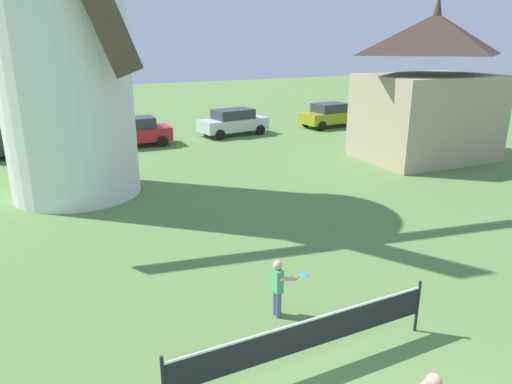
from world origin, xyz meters
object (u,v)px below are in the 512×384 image
Objects in this scene: parked_car_red at (134,131)px; parked_car_mustard at (330,115)px; tennis_net at (308,335)px; player_far at (278,285)px; windmill at (58,12)px; parked_car_black at (2,142)px; chapel at (429,90)px; parked_car_silver at (233,122)px.

parked_car_red is 0.98× the size of parked_car_mustard.
player_far reaches higher than tennis_net.
windmill is at bearing 100.71° from tennis_net.
windmill is 9.81m from parked_car_black.
parked_car_black is 0.52× the size of chapel.
player_far is at bearing 77.67° from tennis_net.
windmill reaches higher than parked_car_silver.
parked_car_silver is (7.22, 18.63, 0.09)m from player_far.
parked_car_silver is at bearing 177.63° from parked_car_mustard.
player_far is at bearing -75.72° from windmill.
windmill is 3.60× the size of parked_car_red.
chapel reaches higher than parked_car_black.
parked_car_red is 6.11m from parked_car_silver.
parked_car_red is (3.83, 7.51, -5.62)m from windmill.
parked_car_mustard is (19.40, 0.12, -0.00)m from parked_car_black.
parked_car_silver is (6.09, 0.51, 0.00)m from parked_car_red.
player_far is at bearing -93.56° from parked_car_red.
chapel reaches higher than parked_car_red.
tennis_net is (2.33, -12.32, -5.74)m from windmill.
chapel is (18.43, -9.14, 2.47)m from parked_car_black.
parked_car_black is 0.90× the size of parked_car_silver.
parked_car_black is 20.72m from chapel.
parked_car_mustard is (6.88, -0.29, -0.00)m from parked_car_silver.
parked_car_black is (-4.92, 19.92, 0.12)m from tennis_net.
chapel reaches higher than parked_car_mustard.
parked_car_silver and parked_car_mustard have the same top height.
parked_car_silver is 11.50m from chapel.
player_far is 0.32× the size of parked_car_black.
parked_car_black reaches higher than player_far.
parked_car_black is at bearing -178.12° from parked_car_silver.
parked_car_mustard reaches higher than player_far.
chapel reaches higher than parked_car_silver.
windmill reaches higher than parked_car_black.
parked_car_silver is at bearing 38.96° from windmill.
windmill is 3.51× the size of parked_car_mustard.
tennis_net is at bearing -79.29° from windmill.
windmill reaches higher than parked_car_mustard.
parked_car_red is (6.42, -0.10, -0.00)m from parked_car_black.
parked_car_red is 15.23m from chapel.
chapel is (12.01, -9.04, 2.47)m from parked_car_red.
parked_car_mustard is at bearing -2.37° from parked_car_silver.
parked_car_mustard is (14.47, 20.05, 0.12)m from tennis_net.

